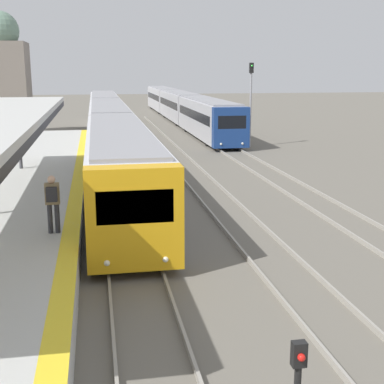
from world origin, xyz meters
name	(u,v)px	position (x,y,z in m)	size (l,w,h in m)	color
person_on_platform	(52,200)	(-2.18, 13.03, 1.84)	(0.40, 0.40, 1.66)	#2D2D33
train_near	(109,124)	(0.00, 35.14, 1.73)	(2.54, 48.04, 3.12)	gold
train_far	(180,105)	(8.00, 54.57, 1.71)	(2.48, 44.36, 3.09)	navy
signal_mast_far	(251,96)	(9.87, 34.55, 3.62)	(0.28, 0.29, 5.86)	gray
distant_domed_building	(3,78)	(-8.32, 45.43, 4.73)	(4.13, 4.13, 10.07)	slate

